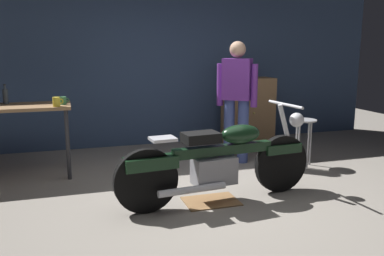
{
  "coord_description": "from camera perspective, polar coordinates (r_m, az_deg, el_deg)",
  "views": [
    {
      "loc": [
        -1.36,
        -3.78,
        1.57
      ],
      "look_at": [
        0.03,
        0.7,
        0.65
      ],
      "focal_mm": 37.9,
      "sensor_mm": 36.0,
      "label": 1
    }
  ],
  "objects": [
    {
      "name": "mug_green_speckled",
      "position": [
        5.19,
        -17.64,
        3.69
      ],
      "size": [
        0.11,
        0.07,
        0.1
      ],
      "color": "#3D7F4C",
      "rests_on": "workbench"
    },
    {
      "name": "drip_tray",
      "position": [
        4.3,
        2.7,
        -10.25
      ],
      "size": [
        0.56,
        0.4,
        0.01
      ],
      "primitive_type": "cube",
      "color": "olive",
      "rests_on": "ground_plane"
    },
    {
      "name": "person_standing",
      "position": [
        5.62,
        6.31,
        4.44
      ],
      "size": [
        0.47,
        0.41,
        1.67
      ],
      "rotation": [
        0.0,
        0.0,
        2.49
      ],
      "color": "#415195",
      "rests_on": "ground_plane"
    },
    {
      "name": "workbench",
      "position": [
        5.34,
        -23.65,
        1.72
      ],
      "size": [
        1.3,
        0.64,
        0.9
      ],
      "color": "#99724C",
      "rests_on": "ground_plane"
    },
    {
      "name": "shop_stool",
      "position": [
        5.65,
        15.5,
        -0.25
      ],
      "size": [
        0.32,
        0.32,
        0.64
      ],
      "color": "#B2B2B7",
      "rests_on": "ground_plane"
    },
    {
      "name": "bottle",
      "position": [
        5.52,
        -24.76,
        4.12
      ],
      "size": [
        0.06,
        0.06,
        0.24
      ],
      "color": "#3F4C59",
      "rests_on": "workbench"
    },
    {
      "name": "ground_plane",
      "position": [
        4.32,
        2.45,
        -10.25
      ],
      "size": [
        12.0,
        12.0,
        0.0
      ],
      "primitive_type": "plane",
      "color": "gray"
    },
    {
      "name": "wooden_dresser",
      "position": [
        6.8,
        7.88,
        2.37
      ],
      "size": [
        0.8,
        0.47,
        1.1
      ],
      "color": "#99724C",
      "rests_on": "ground_plane"
    },
    {
      "name": "mug_yellow_tall",
      "position": [
        5.04,
        -18.51,
        3.52
      ],
      "size": [
        0.12,
        0.09,
        0.11
      ],
      "color": "yellow",
      "rests_on": "workbench"
    },
    {
      "name": "motorcycle",
      "position": [
        4.19,
        3.97,
        -4.45
      ],
      "size": [
        2.19,
        0.62,
        1.0
      ],
      "rotation": [
        0.0,
        0.0,
        0.1
      ],
      "color": "black",
      "rests_on": "ground_plane"
    },
    {
      "name": "back_wall",
      "position": [
        6.72,
        -5.63,
        10.89
      ],
      "size": [
        8.0,
        0.12,
        3.1
      ],
      "primitive_type": "cube",
      "color": "#384C70",
      "rests_on": "ground_plane"
    }
  ]
}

